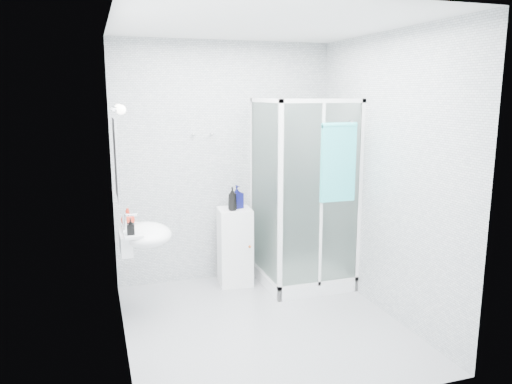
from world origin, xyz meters
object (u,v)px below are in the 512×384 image
object	(u,v)px
hand_towel	(338,161)
soap_dispenser_orange	(128,217)
shampoo_bottle_b	(237,197)
shower_enclosure	(299,245)
wall_basin	(143,236)
shampoo_bottle_a	(232,199)
soap_dispenser_black	(131,227)
storage_cabinet	(235,246)

from	to	relation	value
hand_towel	soap_dispenser_orange	size ratio (longest dim) A/B	4.77
hand_towel	shampoo_bottle_b	size ratio (longest dim) A/B	3.12
shampoo_bottle_b	soap_dispenser_orange	world-z (taller)	shampoo_bottle_b
shower_enclosure	soap_dispenser_orange	size ratio (longest dim) A/B	12.33
wall_basin	shampoo_bottle_b	size ratio (longest dim) A/B	2.26
shampoo_bottle_a	shampoo_bottle_b	xyz separation A→B (m)	(0.07, 0.09, -0.00)
wall_basin	shampoo_bottle_a	size ratio (longest dim) A/B	2.23
shower_enclosure	wall_basin	distance (m)	1.72
soap_dispenser_orange	soap_dispenser_black	bearing A→B (deg)	-89.61
storage_cabinet	wall_basin	bearing A→B (deg)	-145.21
shampoo_bottle_a	soap_dispenser_black	xyz separation A→B (m)	(-1.10, -0.69, -0.03)
storage_cabinet	shampoo_bottle_b	xyz separation A→B (m)	(0.03, 0.04, 0.54)
shower_enclosure	soap_dispenser_black	bearing A→B (deg)	-164.71
storage_cabinet	soap_dispenser_black	size ratio (longest dim) A/B	5.91
soap_dispenser_black	shampoo_bottle_b	bearing A→B (deg)	33.89
wall_basin	soap_dispenser_orange	size ratio (longest dim) A/B	3.45
shower_enclosure	hand_towel	world-z (taller)	shower_enclosure
wall_basin	soap_dispenser_black	bearing A→B (deg)	-124.30
wall_basin	hand_towel	world-z (taller)	hand_towel
hand_towel	soap_dispenser_black	xyz separation A→B (m)	(-2.00, -0.08, -0.47)
shampoo_bottle_a	shampoo_bottle_b	bearing A→B (deg)	50.90
wall_basin	soap_dispenser_orange	xyz separation A→B (m)	(-0.12, 0.14, 0.15)
shampoo_bottle_a	shampoo_bottle_b	distance (m)	0.12
shampoo_bottle_a	soap_dispenser_black	bearing A→B (deg)	-147.64
storage_cabinet	shampoo_bottle_b	world-z (taller)	shampoo_bottle_b
wall_basin	soap_dispenser_orange	bearing A→B (deg)	129.95
soap_dispenser_black	shower_enclosure	bearing A→B (deg)	15.29
shower_enclosure	shampoo_bottle_a	xyz separation A→B (m)	(-0.67, 0.21, 0.52)
shower_enclosure	storage_cabinet	world-z (taller)	shower_enclosure
soap_dispenser_orange	soap_dispenser_black	xyz separation A→B (m)	(0.00, -0.31, -0.01)
hand_towel	soap_dispenser_orange	xyz separation A→B (m)	(-2.00, 0.22, -0.46)
shower_enclosure	shampoo_bottle_b	bearing A→B (deg)	153.22
shower_enclosure	storage_cabinet	bearing A→B (deg)	157.15
wall_basin	shampoo_bottle_b	distance (m)	1.23
shower_enclosure	shampoo_bottle_a	distance (m)	0.87
shower_enclosure	hand_towel	distance (m)	1.06
shower_enclosure	soap_dispenser_orange	xyz separation A→B (m)	(-1.77, -0.18, 0.50)
hand_towel	soap_dispenser_black	world-z (taller)	hand_towel
soap_dispenser_orange	storage_cabinet	bearing A→B (deg)	21.32
soap_dispenser_orange	soap_dispenser_black	distance (m)	0.31
soap_dispenser_orange	hand_towel	bearing A→B (deg)	-6.39
wall_basin	hand_towel	xyz separation A→B (m)	(1.89, -0.09, 0.61)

